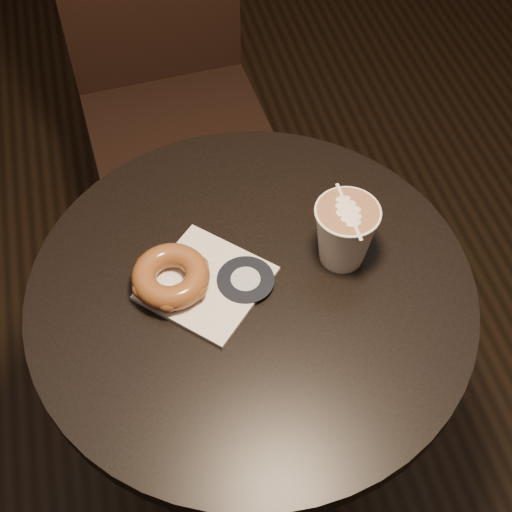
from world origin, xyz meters
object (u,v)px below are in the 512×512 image
Objects in this scene: chair at (165,65)px; doughnut at (171,276)px; cafe_table at (252,350)px; latte_cup at (344,234)px; pastry_bag at (206,283)px.

doughnut is (-0.10, -0.75, 0.19)m from chair.
latte_cup is at bearing 8.30° from cafe_table.
cafe_table is at bearing -91.60° from chair.
cafe_table is at bearing -171.70° from latte_cup.
chair is 0.77m from doughnut.
chair is 0.77m from pastry_bag.
cafe_table is at bearing -13.82° from doughnut.
chair reaches higher than doughnut.
doughnut is 1.08× the size of latte_cup.
pastry_bag is 1.40× the size of doughnut.
pastry_bag is at bearing -96.63° from chair.
pastry_bag is at bearing -179.36° from latte_cup.
cafe_table is 0.26m from doughnut.
latte_cup reaches higher than doughnut.
latte_cup is (0.27, -0.01, 0.03)m from doughnut.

